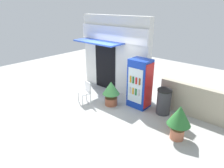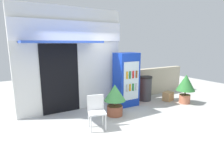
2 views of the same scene
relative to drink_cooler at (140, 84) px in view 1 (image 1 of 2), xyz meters
The scene contains 9 objects.
ground 1.95m from the drink_cooler, 145.86° to the right, with size 16.00×16.00×0.00m, color #B2B2AD.
storefront_building 2.00m from the drink_cooler, 161.43° to the left, with size 3.43×1.15×3.22m.
drink_cooler is the anchor object (origin of this frame).
plastic_chair 2.10m from the drink_cooler, 146.85° to the right, with size 0.51×0.49×0.86m.
potted_plant_near_shop 1.11m from the drink_cooler, 143.98° to the right, with size 0.65×0.65×0.95m.
potted_plant_curbside 2.17m from the drink_cooler, 25.39° to the right, with size 0.66×0.66×1.05m.
trash_bin 1.06m from the drink_cooler, ahead, with size 0.51×0.51×0.92m.
stone_boundary_wall 2.11m from the drink_cooler, 17.90° to the left, with size 2.77×0.24×1.11m, color #B7AD93.
cardboard_box 1.88m from the drink_cooler, 13.23° to the right, with size 0.38×0.29×0.34m, color tan.
Camera 1 is at (5.09, -4.76, 3.61)m, focal length 31.71 mm.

